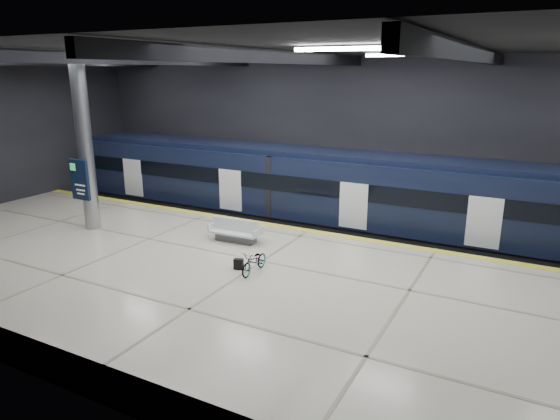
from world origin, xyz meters
The scene contains 10 objects.
ground centered at (0.00, 0.00, 0.00)m, with size 30.00×30.00×0.00m, color black.
room_shell centered at (0.00, 0.00, 5.72)m, with size 30.10×16.10×8.05m.
platform centered at (0.00, -2.50, 0.55)m, with size 30.00×11.00×1.10m, color beige.
safety_strip centered at (0.00, 2.75, 1.11)m, with size 30.00×0.40×0.01m, color yellow.
rails centered at (0.00, 5.50, 0.08)m, with size 30.00×1.52×0.16m.
train centered at (0.20, 5.50, 2.06)m, with size 29.40×2.84×3.79m.
bench centered at (-1.90, 0.31, 1.41)m, with size 2.02×0.91×0.88m.
bicycle centered at (0.28, -1.97, 1.48)m, with size 0.50×1.43×0.75m, color #99999E.
pannier_bag centered at (-0.32, -1.97, 1.28)m, with size 0.30×0.18×0.35m, color black.
info_column centered at (-8.00, -1.03, 4.46)m, with size 0.90×0.78×6.90m.
Camera 1 is at (7.92, -14.72, 7.34)m, focal length 32.00 mm.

